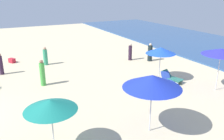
% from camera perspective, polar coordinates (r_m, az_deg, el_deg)
% --- Properties ---
extents(umbrella_0, '(1.93, 1.93, 2.23)m').
position_cam_1_polar(umbrella_0, '(8.78, -14.54, -8.14)').
color(umbrella_0, silver).
rests_on(umbrella_0, ground_plane).
extents(umbrella_1, '(2.00, 2.00, 2.29)m').
position_cam_1_polar(umbrella_1, '(16.18, 11.61, 4.61)').
color(umbrella_1, silver).
rests_on(umbrella_1, ground_plane).
extents(lounge_chair_1_0, '(1.52, 1.05, 0.71)m').
position_cam_1_polar(lounge_chair_1_0, '(16.52, 14.14, -1.87)').
color(lounge_chair_1_0, silver).
rests_on(lounge_chair_1_0, ground_plane).
extents(lounge_chair_1_1, '(1.59, 0.94, 0.69)m').
position_cam_1_polar(lounge_chair_1_1, '(16.04, 13.40, -2.55)').
color(lounge_chair_1_1, silver).
rests_on(lounge_chair_1_1, ground_plane).
extents(umbrella_2, '(2.48, 2.48, 2.62)m').
position_cam_1_polar(umbrella_2, '(9.91, 9.63, -2.69)').
color(umbrella_2, silver).
rests_on(umbrella_2, ground_plane).
extents(umbrella_3, '(2.26, 2.26, 2.64)m').
position_cam_1_polar(umbrella_3, '(15.44, 24.74, 4.03)').
color(umbrella_3, silver).
rests_on(umbrella_3, ground_plane).
extents(beachgoer_0, '(0.41, 0.41, 1.60)m').
position_cam_1_polar(beachgoer_0, '(19.07, -25.16, 1.21)').
color(beachgoer_0, '#341F38').
rests_on(beachgoer_0, ground_plane).
extents(beachgoer_1, '(0.44, 0.44, 1.51)m').
position_cam_1_polar(beachgoer_1, '(20.96, 4.39, 4.27)').
color(beachgoer_1, '#2F1D31').
rests_on(beachgoer_1, ground_plane).
extents(beachgoer_2, '(0.48, 0.48, 1.57)m').
position_cam_1_polar(beachgoer_2, '(20.92, 9.11, 4.08)').
color(beachgoer_2, black).
rests_on(beachgoer_2, ground_plane).
extents(beachgoer_3, '(0.44, 0.44, 1.72)m').
position_cam_1_polar(beachgoer_3, '(15.89, -16.37, -0.82)').
color(beachgoer_3, green).
rests_on(beachgoer_3, ground_plane).
extents(beachgoer_4, '(0.41, 0.41, 1.52)m').
position_cam_1_polar(beachgoer_4, '(20.32, -15.72, 3.14)').
color(beachgoer_4, '#34956C').
rests_on(beachgoer_4, ground_plane).
extents(cooler_box_1, '(0.65, 0.59, 0.37)m').
position_cam_1_polar(cooler_box_1, '(22.00, -22.89, 2.11)').
color(cooler_box_1, red).
rests_on(cooler_box_1, ground_plane).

